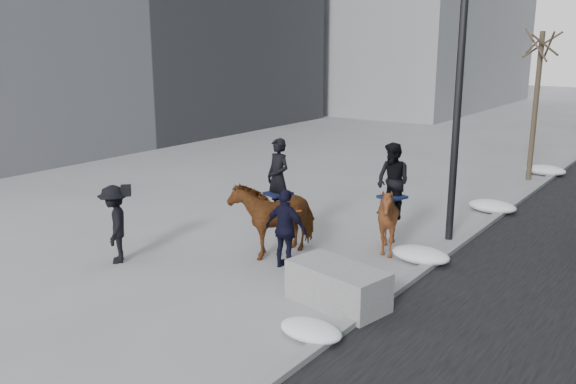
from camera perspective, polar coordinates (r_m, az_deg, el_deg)
The scene contains 10 objects.
ground at distance 13.34m, azimuth -3.04°, elevation -7.29°, with size 120.00×120.00×0.00m, color gray.
curb at distance 20.79m, azimuth 21.39°, elevation -0.23°, with size 0.25×90.00×0.12m, color gray.
planter at distance 11.57m, azimuth 4.67°, elevation -8.72°, with size 1.90×0.95×0.76m, color #969699.
tree_near at distance 22.92m, azimuth 22.20°, elevation 8.05°, with size 1.20×1.20×5.70m, color #3A2D22, non-canonical shape.
mounted_left at distance 14.17m, azimuth -1.23°, elevation -1.73°, with size 1.43×2.23×2.67m.
mounted_right at distance 14.20m, azimuth 9.47°, elevation -1.70°, with size 1.79×1.89×2.59m.
feeder at distance 13.17m, azimuth -0.19°, elevation -3.50°, with size 1.04×0.87×1.75m.
camera_crew at distance 14.05m, azimuth -15.90°, elevation -2.88°, with size 1.28×1.24×1.75m.
lamppost at distance 15.11m, azimuth 16.08°, elevation 14.09°, with size 0.25×0.93×9.09m.
snow_piles at distance 17.72m, azimuth 17.69°, elevation -1.93°, with size 1.42×16.37×0.36m.
Camera 1 is at (7.82, -9.65, 4.86)m, focal length 38.00 mm.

